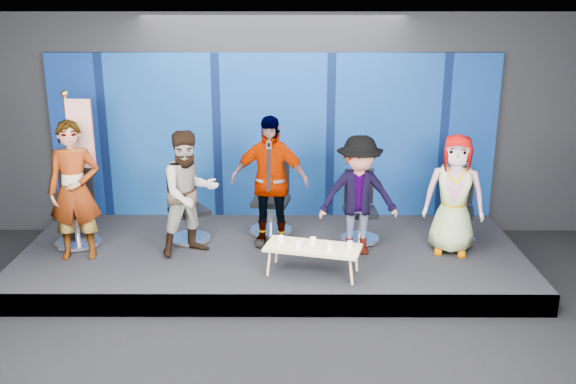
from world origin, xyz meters
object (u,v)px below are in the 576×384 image
object	(u,v)px
mug_c	(313,241)
chair_a	(77,218)
mug_a	(281,239)
mug_b	(298,244)
chair_d	(360,218)
flag_stand	(79,164)
chair_c	(271,207)
mug_d	(330,247)
chair_b	(188,217)
panelist_b	(189,193)
mug_e	(350,245)
panelist_c	(269,181)
chair_e	(456,217)
panelist_e	(454,195)
panelist_d	(359,196)
panelist_a	(75,191)
coffee_table	(313,248)

from	to	relation	value
mug_c	chair_a	bearing A→B (deg)	164.24
mug_a	mug_b	world-z (taller)	mug_a
chair_d	mug_a	bearing A→B (deg)	-139.33
mug_a	flag_stand	bearing A→B (deg)	161.06
chair_c	mug_d	xyz separation A→B (m)	(0.78, -1.67, 0.04)
chair_b	panelist_b	world-z (taller)	panelist_b
chair_a	panelist_b	bearing A→B (deg)	-18.04
mug_a	mug_e	xyz separation A→B (m)	(0.88, -0.16, -0.01)
chair_a	chair_b	bearing A→B (deg)	-1.14
chair_c	panelist_c	distance (m)	0.76
mug_d	mug_b	bearing A→B (deg)	164.75
chair_b	chair_e	size ratio (longest dim) A/B	1.04
chair_c	mug_e	distance (m)	1.88
chair_a	mug_b	size ratio (longest dim) A/B	13.63
chair_e	mug_b	xyz separation A→B (m)	(-2.32, -1.24, 0.08)
mug_c	chair_d	bearing A→B (deg)	57.17
panelist_e	mug_a	xyz separation A→B (m)	(-2.36, -0.61, -0.41)
mug_e	panelist_d	bearing A→B (deg)	76.88
panelist_a	chair_d	world-z (taller)	panelist_a
panelist_a	mug_d	size ratio (longest dim) A/B	20.06
panelist_c	mug_a	bearing A→B (deg)	-70.63
chair_a	mug_d	size ratio (longest dim) A/B	12.38
chair_a	mug_c	size ratio (longest dim) A/B	12.63
panelist_e	panelist_b	bearing A→B (deg)	-165.46
chair_a	coffee_table	bearing A→B (deg)	-23.86
panelist_e	mug_a	bearing A→B (deg)	-151.60
chair_c	mug_a	distance (m)	1.42
coffee_table	mug_c	world-z (taller)	mug_c
chair_c	panelist_c	xyz separation A→B (m)	(-0.01, -0.51, 0.56)
panelist_d	panelist_e	size ratio (longest dim) A/B	1.00
panelist_b	panelist_d	distance (m)	2.30
panelist_c	chair_e	distance (m)	2.78
panelist_b	flag_stand	world-z (taller)	flag_stand
mug_a	panelist_c	bearing A→B (deg)	100.73
panelist_b	chair_d	distance (m)	2.49
panelist_e	mug_b	world-z (taller)	panelist_e
mug_d	chair_a	bearing A→B (deg)	161.85
panelist_c	panelist_e	size ratio (longest dim) A/B	1.12
panelist_c	panelist_e	bearing A→B (deg)	2.23
mug_a	mug_c	bearing A→B (deg)	-6.11
chair_b	coffee_table	bearing A→B (deg)	-65.52
mug_e	chair_c	bearing A→B (deg)	123.56
chair_c	panelist_b	bearing A→B (deg)	-133.70
chair_e	mug_c	distance (m)	2.41
panelist_b	mug_d	bearing A→B (deg)	-56.02
coffee_table	mug_a	bearing A→B (deg)	163.87
mug_e	flag_stand	xyz separation A→B (m)	(-3.73, 1.14, 0.75)
chair_e	flag_stand	bearing A→B (deg)	-165.06
mug_a	mug_b	bearing A→B (deg)	-34.99
panelist_a	panelist_d	world-z (taller)	panelist_a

